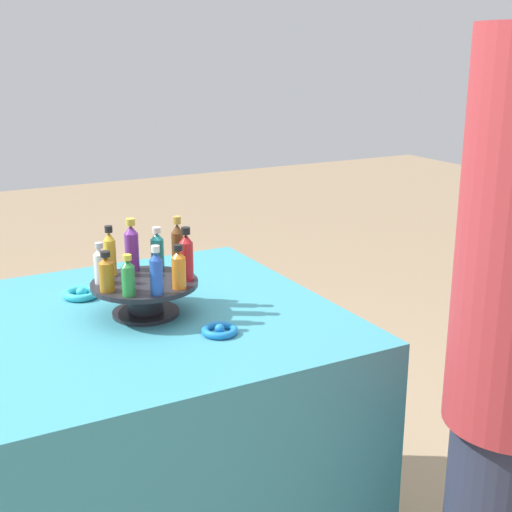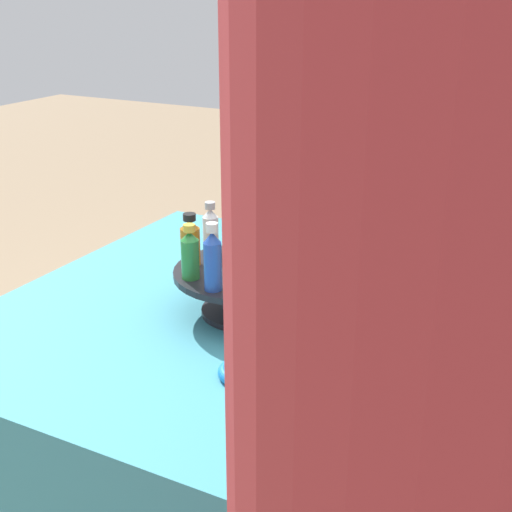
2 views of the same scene
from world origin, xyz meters
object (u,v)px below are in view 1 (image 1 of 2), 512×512
bottle_blue (156,272)px  bottle_red (186,256)px  display_stand (145,293)px  ribbon_bow_teal (81,293)px  bottle_orange (179,268)px  bottle_purple (132,247)px  ribbon_bow_blue (220,330)px  bottle_clear (100,265)px  bottle_brown (178,247)px  bottle_amber (106,273)px  bottle_teal (157,250)px  bottle_green (128,277)px  bottle_gold (110,253)px

bottle_blue → bottle_red: size_ratio=0.88×
display_stand → ribbon_bow_teal: display_stand is taller
bottle_orange → bottle_purple: (0.05, -0.20, 0.01)m
ribbon_bow_blue → bottle_clear: bearing=-49.5°
bottle_blue → bottle_brown: bearing=-129.6°
bottle_orange → bottle_amber: bottle_orange is taller
bottle_teal → bottle_green: (0.14, 0.17, -0.01)m
bottle_orange → ribbon_bow_teal: (0.17, -0.30, -0.13)m
bottle_orange → bottle_clear: bottle_orange is taller
ribbon_bow_teal → bottle_orange: bearing=119.4°
bottle_teal → ribbon_bow_blue: bottle_teal is taller
bottle_amber → ribbon_bow_blue: (-0.21, 0.18, -0.13)m
display_stand → ribbon_bow_teal: bearing=-61.9°
display_stand → bottle_green: (0.07, 0.08, 0.08)m
ribbon_bow_blue → bottle_purple: bearing=-71.8°
bottle_teal → bottle_purple: bearing=-21.6°
bottle_purple → bottle_gold: bottle_purple is taller
bottle_orange → bottle_green: bottle_orange is taller
bottle_blue → display_stand: bearing=-93.6°
bottle_purple → ribbon_bow_blue: (-0.10, 0.31, -0.14)m
bottle_blue → bottle_red: bearing=-147.6°
bottle_red → ribbon_bow_blue: 0.22m
ribbon_bow_teal → ribbon_bow_blue: ribbon_bow_teal is taller
bottle_gold → bottle_clear: bearing=50.4°
bottle_red → bottle_gold: 0.21m
bottle_blue → bottle_purple: size_ratio=0.87×
bottle_teal → bottle_amber: 0.21m
ribbon_bow_teal → display_stand: bearing=118.1°
ribbon_bow_teal → ribbon_bow_blue: bearing=118.1°
ribbon_bow_blue → bottle_gold: bearing=-60.6°
bottle_red → bottle_teal: (0.03, -0.12, -0.01)m
display_stand → bottle_brown: bearing=-165.6°
bottle_orange → ribbon_bow_blue: bearing=114.5°
bottle_green → bottle_red: bearing=-165.6°
bottle_blue → bottle_brown: size_ratio=0.80×
bottle_teal → bottle_gold: bearing=-3.6°
display_stand → bottle_green: bottle_green is taller
bottle_blue → bottle_orange: (-0.06, -0.02, -0.00)m
bottle_purple → display_stand: bearing=86.4°
bottle_teal → bottle_gold: (0.13, -0.01, 0.01)m
bottle_brown → bottle_clear: (0.20, -0.01, -0.02)m
bottle_brown → ribbon_bow_teal: bottle_brown is taller
ribbon_bow_blue → bottle_green: bearing=-34.7°
bottle_purple → bottle_amber: bottle_purple is taller
bottle_brown → bottle_purple: 0.13m
display_stand → bottle_amber: bottle_amber is taller
bottle_orange → bottle_brown: bottle_brown is taller
bottle_brown → ribbon_bow_blue: bearing=91.5°
bottle_amber → bottle_green: 0.07m
bottle_blue → bottle_green: 0.07m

